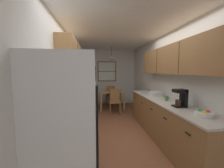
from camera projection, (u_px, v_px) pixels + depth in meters
name	position (u px, v px, depth m)	size (l,w,h in m)	color
ground_plane	(115.00, 123.00, 4.13)	(12.00, 12.00, 0.00)	brown
wall_left	(68.00, 82.00, 3.85)	(0.10, 9.00, 2.55)	silver
wall_right	(160.00, 81.00, 4.17)	(0.10, 9.00, 2.55)	silver
wall_back	(107.00, 77.00, 6.63)	(4.40, 0.10, 2.55)	silver
ceiling_slab	(116.00, 35.00, 3.89)	(4.40, 9.00, 0.08)	white
refrigerator	(66.00, 128.00, 1.66)	(0.75, 0.74, 1.76)	white
stove_range	(72.00, 135.00, 2.38)	(0.66, 0.61, 1.10)	black
microwave_over_range	(63.00, 64.00, 2.25)	(0.39, 0.57, 0.30)	white
counter_left	(80.00, 113.00, 3.72)	(0.64, 2.10, 0.90)	olive
upper_cabinets_left	(73.00, 58.00, 3.51)	(0.33, 2.18, 0.69)	olive
counter_right	(164.00, 119.00, 3.23)	(0.64, 3.18, 0.90)	olive
upper_cabinets_right	(173.00, 60.00, 3.07)	(0.33, 2.86, 0.63)	olive
dining_table	(112.00, 94.00, 5.66)	(0.95, 0.80, 0.75)	#A87F51
dining_chair_near	(115.00, 100.00, 5.08)	(0.43, 0.43, 0.90)	olive
dining_chair_far	(111.00, 94.00, 6.27)	(0.45, 0.45, 0.90)	olive
pendant_light	(112.00, 58.00, 5.52)	(0.31, 0.31, 0.51)	black
back_window	(107.00, 71.00, 6.53)	(0.87, 0.05, 0.94)	brown
trash_bin	(92.00, 105.00, 5.07)	(0.31, 0.31, 0.68)	silver
storage_canister	(75.00, 100.00, 2.81)	(0.11, 0.11, 0.17)	#265999
dish_towel	(93.00, 129.00, 2.57)	(0.02, 0.16, 0.24)	white
coffee_maker	(181.00, 98.00, 2.57)	(0.22, 0.18, 0.33)	black
mug_by_coffeemaker	(167.00, 98.00, 3.13)	(0.12, 0.08, 0.10)	#3F7F4C
mug_spare	(150.00, 92.00, 4.09)	(0.11, 0.07, 0.11)	#335999
fruit_bowl	(204.00, 114.00, 2.06)	(0.26, 0.26, 0.09)	silver
dish_rack	(155.00, 94.00, 3.80)	(0.28, 0.34, 0.10)	silver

